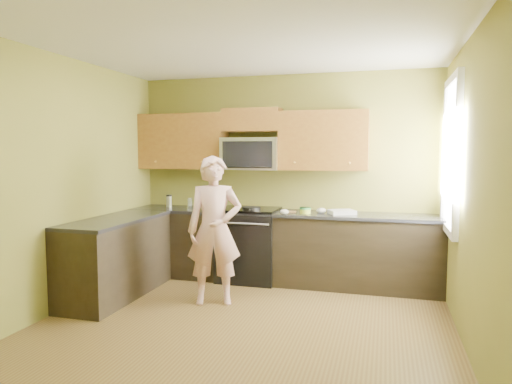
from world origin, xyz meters
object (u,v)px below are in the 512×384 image
(frying_pan, at_px, (251,211))
(travel_mug, at_px, (169,207))
(microwave, at_px, (252,170))
(butter_tub, at_px, (305,214))
(woman, at_px, (214,230))
(stove, at_px, (249,244))

(frying_pan, distance_m, travel_mug, 1.34)
(microwave, xyz_separation_m, butter_tub, (0.76, -0.22, -0.53))
(microwave, relative_size, woman, 0.46)
(stove, relative_size, woman, 0.58)
(woman, bearing_deg, microwave, 65.82)
(microwave, distance_m, woman, 1.29)
(frying_pan, relative_size, travel_mug, 2.41)
(microwave, relative_size, travel_mug, 4.52)
(woman, bearing_deg, frying_pan, 55.44)
(stove, distance_m, frying_pan, 0.55)
(frying_pan, xyz_separation_m, butter_tub, (0.65, 0.16, -0.03))
(stove, distance_m, microwave, 0.98)
(microwave, distance_m, frying_pan, 0.64)
(travel_mug, bearing_deg, woman, -45.16)
(stove, distance_m, butter_tub, 0.88)
(microwave, xyz_separation_m, frying_pan, (0.10, -0.38, -0.50))
(stove, height_order, butter_tub, butter_tub)
(stove, height_order, travel_mug, travel_mug)
(microwave, xyz_separation_m, travel_mug, (-1.19, -0.04, -0.53))
(stove, height_order, microwave, microwave)
(microwave, distance_m, butter_tub, 0.95)
(microwave, bearing_deg, travel_mug, -178.30)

